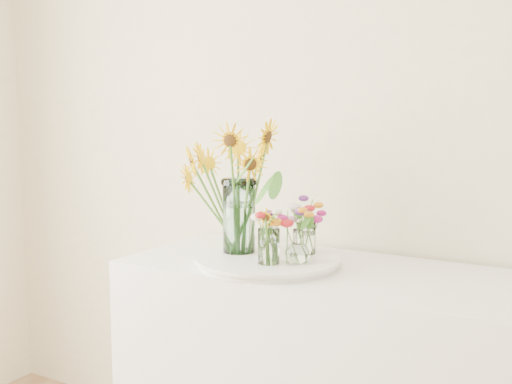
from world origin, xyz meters
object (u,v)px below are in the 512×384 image
(small_vase_b, at_px, (297,246))
(mason_jar, at_px, (239,216))
(small_vase_a, at_px, (269,247))
(tray, at_px, (268,262))
(small_vase_c, at_px, (306,239))

(small_vase_b, bearing_deg, mason_jar, 171.63)
(mason_jar, xyz_separation_m, small_vase_a, (0.17, -0.10, -0.07))
(tray, height_order, small_vase_c, small_vase_c)
(tray, height_order, small_vase_b, small_vase_b)
(tray, distance_m, small_vase_b, 0.14)
(small_vase_a, bearing_deg, small_vase_b, 39.84)
(mason_jar, bearing_deg, tray, -6.35)
(small_vase_a, relative_size, small_vase_c, 1.05)
(tray, distance_m, small_vase_a, 0.12)
(tray, xyz_separation_m, small_vase_a, (0.05, -0.08, 0.07))
(small_vase_b, xyz_separation_m, small_vase_c, (-0.03, 0.13, -0.00))
(small_vase_c, bearing_deg, mason_jar, -156.01)
(small_vase_a, height_order, small_vase_b, small_vase_a)
(small_vase_c, bearing_deg, tray, -129.99)
(mason_jar, distance_m, small_vase_b, 0.26)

